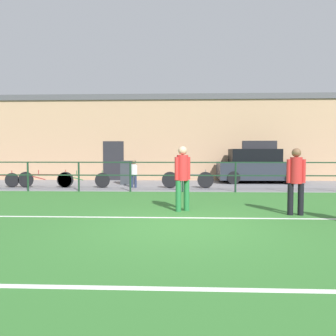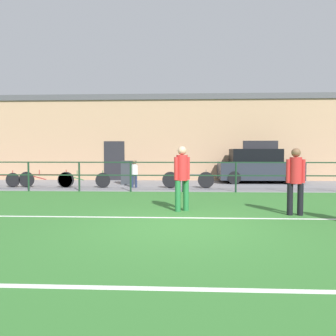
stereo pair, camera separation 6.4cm
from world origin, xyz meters
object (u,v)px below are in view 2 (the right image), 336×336
parked_car_red (258,167)px  bicycle_parked_0 (46,179)px  spectator_child (134,172)px  bicycle_parked_1 (188,180)px  trash_bin_0 (129,172)px  player_striker (296,177)px  player_winger (182,174)px  bicycle_parked_3 (84,180)px

parked_car_red → bicycle_parked_0: bearing=-164.0°
spectator_child → bicycle_parked_1: spectator_child is taller
parked_car_red → trash_bin_0: parked_car_red is taller
player_striker → player_winger: (-2.72, 0.44, 0.03)m
player_striker → trash_bin_0: player_striker is taller
bicycle_parked_0 → trash_bin_0: bearing=25.9°
player_striker → bicycle_parked_1: bearing=118.3°
parked_car_red → trash_bin_0: bearing=-169.8°
parked_car_red → bicycle_parked_0: (-9.48, -2.71, -0.43)m
bicycle_parked_1 → trash_bin_0: trash_bin_0 is taller
player_striker → bicycle_parked_3: bearing=145.0°
bicycle_parked_1 → bicycle_parked_3: bicycle_parked_1 is taller
spectator_child → player_striker: bearing=143.8°
player_striker → spectator_child: (-4.77, 5.90, -0.25)m
player_winger → bicycle_parked_1: player_winger is taller
player_striker → trash_bin_0: (-5.25, 7.36, -0.34)m
spectator_child → bicycle_parked_1: 2.30m
player_striker → parked_car_red: parked_car_red is taller
player_striker → bicycle_parked_1: (-2.49, 5.78, -0.54)m
player_striker → player_winger: bearing=175.8°
bicycle_parked_3 → bicycle_parked_0: bearing=180.0°
bicycle_parked_1 → player_striker: bearing=-66.6°
player_winger → trash_bin_0: player_winger is taller
parked_car_red → bicycle_parked_0: size_ratio=1.65×
bicycle_parked_0 → parked_car_red: bearing=16.0°
spectator_child → bicycle_parked_1: size_ratio=0.52×
spectator_child → bicycle_parked_1: bearing=-168.3°
player_striker → spectator_child: 7.59m
bicycle_parked_1 → trash_bin_0: bearing=150.1°
spectator_child → bicycle_parked_0: size_ratio=0.48×
bicycle_parked_3 → trash_bin_0: trash_bin_0 is taller
bicycle_parked_1 → trash_bin_0: 3.19m
spectator_child → bicycle_parked_1: (2.28, -0.13, -0.29)m
player_striker → trash_bin_0: bearing=130.4°
spectator_child → bicycle_parked_0: (-3.74, -0.13, -0.30)m
player_striker → bicycle_parked_0: 10.30m
parked_car_red → player_winger: bearing=-114.6°
player_striker → player_winger: 2.75m
parked_car_red → bicycle_parked_3: 8.33m
bicycle_parked_0 → bicycle_parked_1: bearing=0.0°
bicycle_parked_1 → bicycle_parked_3: bearing=-180.0°
bicycle_parked_0 → bicycle_parked_1: 6.02m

